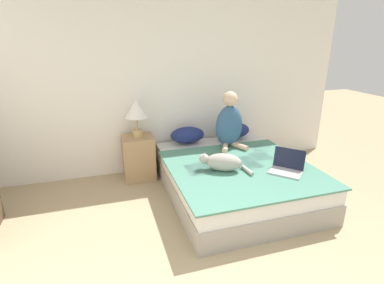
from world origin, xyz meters
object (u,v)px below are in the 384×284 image
at_px(pillow_far, 234,131).
at_px(person_sitting, 229,123).
at_px(nightstand, 139,158).
at_px(table_lamp, 136,110).
at_px(bed, 234,178).
at_px(cat_tabby, 222,162).
at_px(laptop_open, 287,167).
at_px(pillow_near, 187,135).

distance_m(pillow_far, person_sitting, 0.43).
distance_m(person_sitting, nightstand, 1.32).
bearing_deg(pillow_far, table_lamp, -179.40).
relative_size(bed, cat_tabby, 3.83).
relative_size(person_sitting, nightstand, 1.26).
height_order(pillow_far, cat_tabby, pillow_far).
relative_size(laptop_open, nightstand, 0.73).
relative_size(nightstand, table_lamp, 1.18).
bearing_deg(laptop_open, nightstand, -172.43).
bearing_deg(pillow_near, nightstand, -178.54).
height_order(pillow_far, nightstand, pillow_far).
bearing_deg(pillow_near, person_sitting, -31.77).
distance_m(nightstand, table_lamp, 0.66).
bearing_deg(table_lamp, nightstand, -156.76).
relative_size(bed, person_sitting, 2.62).
distance_m(cat_tabby, laptop_open, 0.72).
height_order(bed, nightstand, nightstand).
distance_m(cat_tabby, table_lamp, 1.35).
bearing_deg(pillow_far, cat_tabby, -120.91).
bearing_deg(person_sitting, pillow_near, 148.23).
xyz_separation_m(pillow_near, pillow_far, (0.71, 0.00, 0.00)).
height_order(cat_tabby, nightstand, cat_tabby).
bearing_deg(table_lamp, cat_tabby, -51.17).
bearing_deg(person_sitting, nightstand, 166.37).
distance_m(pillow_near, laptop_open, 1.48).
distance_m(laptop_open, nightstand, 1.94).
xyz_separation_m(pillow_far, person_sitting, (-0.22, -0.31, 0.21)).
height_order(cat_tabby, table_lamp, table_lamp).
relative_size(bed, pillow_far, 4.09).
relative_size(laptop_open, table_lamp, 0.87).
bearing_deg(nightstand, bed, -37.12).
bearing_deg(pillow_near, cat_tabby, -83.85).
relative_size(pillow_near, nightstand, 0.81).
xyz_separation_m(laptop_open, nightstand, (-1.48, 1.24, -0.19)).
height_order(bed, cat_tabby, cat_tabby).
bearing_deg(bed, nightstand, 142.88).
height_order(pillow_near, pillow_far, same).
relative_size(pillow_near, cat_tabby, 0.94).
distance_m(bed, person_sitting, 0.76).
relative_size(bed, table_lamp, 3.91).
bearing_deg(person_sitting, pillow_far, 55.02).
distance_m(pillow_far, nightstand, 1.44).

